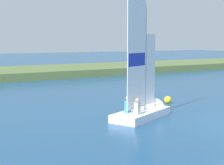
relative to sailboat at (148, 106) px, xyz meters
The scene contains 3 objects.
shore_bank 23.62m from the sailboat, 84.63° to the left, with size 80.00×10.29×0.79m, color #5B703D.
sailboat is the anchor object (origin of this frame).
channel_buoy 3.97m from the sailboat, 33.91° to the left, with size 0.45×0.45×0.45m, color yellow.
Camera 1 is at (-13.34, -9.81, 3.76)m, focal length 57.57 mm.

